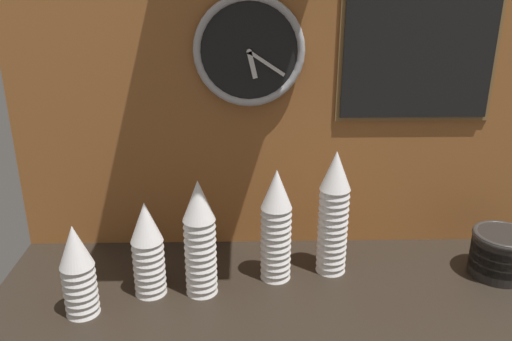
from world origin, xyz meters
name	(u,v)px	position (x,y,z in m)	size (l,w,h in m)	color
ground_plane	(309,295)	(0.00, 0.00, -0.02)	(1.60, 0.56, 0.04)	black
wall_tiled_back	(305,65)	(0.00, 0.27, 0.53)	(1.60, 0.03, 1.05)	#A3602D
cup_stack_center_left	(200,238)	(-0.27, -0.01, 0.15)	(0.08, 0.08, 0.31)	white
cup_stack_center_right	(334,213)	(0.07, 0.09, 0.17)	(0.08, 0.08, 0.34)	white
cup_stack_far_left	(78,270)	(-0.55, -0.09, 0.12)	(0.08, 0.08, 0.23)	white
cup_stack_left	(148,249)	(-0.40, -0.01, 0.13)	(0.08, 0.08, 0.25)	white
cup_stack_center	(276,225)	(-0.08, 0.06, 0.15)	(0.08, 0.08, 0.31)	white
bowl_stack_far_right	(500,252)	(0.51, 0.06, 0.07)	(0.16, 0.16, 0.12)	black
wall_clock	(249,51)	(-0.15, 0.23, 0.57)	(0.29, 0.03, 0.29)	black
menu_board	(423,18)	(0.30, 0.24, 0.65)	(0.42, 0.01, 0.55)	olive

